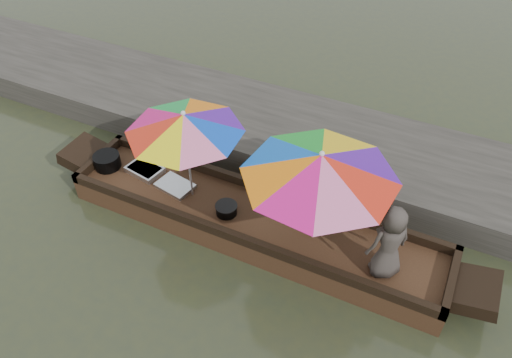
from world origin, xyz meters
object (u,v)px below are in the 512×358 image
at_px(umbrella_bow, 188,156).
at_px(boat_hull, 253,223).
at_px(charcoal_grill, 226,210).
at_px(supply_bag, 307,214).
at_px(tray_crayfish, 145,170).
at_px(cooking_pot, 107,161).
at_px(tray_scallop, 175,186).
at_px(umbrella_stern, 317,197).
at_px(vendor, 390,242).

bearing_deg(umbrella_bow, boat_hull, 0.00).
relative_size(charcoal_grill, supply_bag, 1.12).
bearing_deg(tray_crayfish, cooking_pot, -166.67).
bearing_deg(tray_scallop, umbrella_stern, -0.46).
bearing_deg(umbrella_bow, vendor, -3.14).
bearing_deg(umbrella_bow, cooking_pot, -178.82).
relative_size(tray_crayfish, supply_bag, 2.03).
distance_m(boat_hull, supply_bag, 0.85).
distance_m(boat_hull, umbrella_bow, 1.42).
bearing_deg(tray_crayfish, umbrella_bow, -6.84).
xyz_separation_m(tray_scallop, supply_bag, (2.14, 0.23, 0.10)).
relative_size(cooking_pot, tray_crayfish, 0.76).
bearing_deg(boat_hull, supply_bag, 18.44).
distance_m(tray_scallop, umbrella_stern, 2.45).
distance_m(tray_scallop, charcoal_grill, 1.02).
bearing_deg(supply_bag, umbrella_stern, -51.62).
distance_m(boat_hull, cooking_pot, 2.68).
distance_m(cooking_pot, charcoal_grill, 2.29).
distance_m(tray_crayfish, umbrella_stern, 3.07).
bearing_deg(tray_scallop, vendor, -3.15).
relative_size(tray_crayfish, charcoal_grill, 1.81).
distance_m(vendor, umbrella_bow, 3.07).
bearing_deg(tray_crayfish, tray_scallop, -8.70).
distance_m(cooking_pot, tray_crayfish, 0.66).
bearing_deg(boat_hull, vendor, -4.79).
distance_m(tray_crayfish, charcoal_grill, 1.67).
distance_m(boat_hull, tray_crayfish, 2.05).
bearing_deg(supply_bag, umbrella_bow, -172.10).
relative_size(supply_bag, umbrella_stern, 0.13).
bearing_deg(charcoal_grill, tray_crayfish, 171.51).
bearing_deg(supply_bag, tray_scallop, -173.81).
bearing_deg(cooking_pot, vendor, -1.65).
height_order(cooking_pot, vendor, vendor).
height_order(boat_hull, supply_bag, supply_bag).
height_order(boat_hull, charcoal_grill, charcoal_grill).
bearing_deg(umbrella_stern, supply_bag, 128.38).
bearing_deg(cooking_pot, umbrella_bow, 1.18).
xyz_separation_m(umbrella_bow, umbrella_stern, (2.00, 0.00, 0.00)).
bearing_deg(vendor, umbrella_bow, -46.62).
relative_size(cooking_pot, tray_scallop, 0.76).
bearing_deg(umbrella_bow, charcoal_grill, -10.85).
distance_m(charcoal_grill, supply_bag, 1.19).
relative_size(boat_hull, charcoal_grill, 18.60).
bearing_deg(cooking_pot, umbrella_stern, 0.53).
height_order(tray_scallop, charcoal_grill, charcoal_grill).
bearing_deg(tray_crayfish, boat_hull, -3.30).
height_order(umbrella_bow, umbrella_stern, same).
height_order(tray_crayfish, umbrella_bow, umbrella_bow).
xyz_separation_m(tray_crayfish, charcoal_grill, (1.65, -0.25, 0.03)).
distance_m(tray_crayfish, tray_scallop, 0.65).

